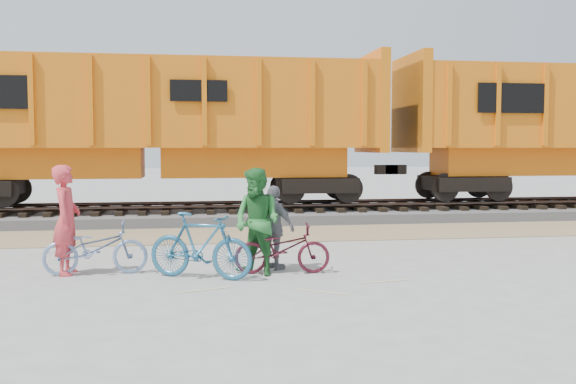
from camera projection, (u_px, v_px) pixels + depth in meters
name	position (u px, v px, depth m)	size (l,w,h in m)	color
ground	(262.00, 278.00, 11.06)	(120.00, 120.00, 0.00)	#9E9E99
gravel_strip	(239.00, 235.00, 16.48)	(120.00, 3.00, 0.02)	#99855F
ballast_bed	(230.00, 215.00, 19.92)	(120.00, 4.00, 0.30)	slate
track	(230.00, 205.00, 19.90)	(120.00, 2.60, 0.24)	black
hopper_car_center	(152.00, 122.00, 19.37)	(14.00, 3.13, 4.65)	black
bicycle_blue	(95.00, 248.00, 11.34)	(0.63, 1.81, 0.95)	#6F8AB7
bicycle_teal	(200.00, 246.00, 10.98)	(0.54, 1.90, 1.14)	#225B7C
bicycle_maroon	(282.00, 249.00, 11.44)	(0.59, 1.70, 0.89)	#4D1421
person_solo	(67.00, 220.00, 11.33)	(0.71, 0.47, 1.95)	#D2393F
person_man	(257.00, 222.00, 11.30)	(0.92, 0.72, 1.89)	#2A7331
person_woman	(274.00, 228.00, 11.80)	(0.91, 0.38, 1.55)	slate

